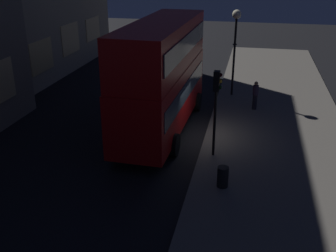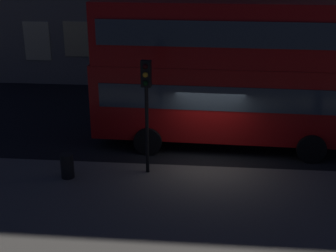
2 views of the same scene
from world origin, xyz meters
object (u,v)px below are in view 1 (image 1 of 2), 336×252
traffic_light_far_side (150,39)px  street_lamp (236,31)px  traffic_light_near_kerb (216,96)px  double_decker_bus (162,72)px  pedestrian (255,95)px  litter_bin (223,177)px

traffic_light_far_side → street_lamp: street_lamp is taller
traffic_light_near_kerb → double_decker_bus: bearing=51.7°
traffic_light_near_kerb → pedestrian: 6.92m
traffic_light_far_side → pedestrian: size_ratio=2.18×
double_decker_bus → traffic_light_far_side: size_ratio=2.70×
traffic_light_near_kerb → traffic_light_far_side: (13.40, 6.44, -0.27)m
street_lamp → pedestrian: bearing=-149.0°
double_decker_bus → traffic_light_far_side: double_decker_bus is taller
double_decker_bus → street_lamp: bearing=-24.8°
double_decker_bus → street_lamp: 7.21m
double_decker_bus → litter_bin: (-5.13, -3.58, -2.59)m
traffic_light_near_kerb → pedestrian: (6.42, -1.70, -1.93)m
traffic_light_far_side → street_lamp: (-4.51, -6.66, 1.58)m
street_lamp → traffic_light_far_side: bearing=55.9°
traffic_light_near_kerb → traffic_light_far_side: size_ratio=1.06×
double_decker_bus → litter_bin: bearing=-143.4°
traffic_light_far_side → street_lamp: size_ratio=0.69×
litter_bin → street_lamp: bearing=2.0°
double_decker_bus → traffic_light_far_side: (10.89, 3.50, -0.47)m
double_decker_bus → street_lamp: (6.38, -3.17, 1.11)m
pedestrian → litter_bin: pedestrian is taller
traffic_light_near_kerb → street_lamp: size_ratio=0.73×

